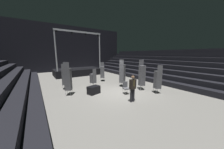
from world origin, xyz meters
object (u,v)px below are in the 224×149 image
at_px(chair_stack_mid_left, 68,79).
at_px(chair_stack_rear_right, 93,78).
at_px(man_with_tie, 133,87).
at_px(chair_stack_front_right, 142,75).
at_px(loose_chair_near_man, 126,87).
at_px(chair_stack_mid_right, 64,77).
at_px(chair_stack_front_left, 102,72).
at_px(equipment_road_case, 94,90).
at_px(chair_stack_rear_left, 158,79).
at_px(chair_stack_mid_centre, 122,73).
at_px(stage_riser, 78,71).

relative_size(chair_stack_mid_left, chair_stack_rear_right, 1.45).
height_order(man_with_tie, chair_stack_front_right, chair_stack_front_right).
height_order(chair_stack_mid_left, loose_chair_near_man, chair_stack_mid_left).
xyz_separation_m(chair_stack_mid_right, chair_stack_rear_right, (2.31, -0.84, -0.25)).
xyz_separation_m(chair_stack_front_left, equipment_road_case, (-2.63, -3.29, -0.77)).
distance_m(man_with_tie, chair_stack_rear_left, 2.77).
xyz_separation_m(chair_stack_front_left, loose_chair_near_man, (-0.58, -4.68, -0.53)).
height_order(man_with_tie, chair_stack_front_left, chair_stack_front_left).
bearing_deg(chair_stack_mid_left, equipment_road_case, 6.94).
bearing_deg(chair_stack_front_left, chair_stack_mid_centre, 126.48).
height_order(chair_stack_mid_left, chair_stack_rear_right, chair_stack_mid_left).
height_order(stage_riser, chair_stack_rear_right, stage_riser).
height_order(chair_stack_front_right, chair_stack_rear_right, chair_stack_front_right).
bearing_deg(loose_chair_near_man, equipment_road_case, -21.25).
bearing_deg(chair_stack_mid_left, chair_stack_mid_right, 117.82).
height_order(chair_stack_mid_right, equipment_road_case, chair_stack_mid_right).
xyz_separation_m(man_with_tie, chair_stack_mid_right, (-2.95, 5.31, 0.11)).
xyz_separation_m(chair_stack_mid_centre, chair_stack_rear_right, (-2.33, 1.38, -0.42)).
height_order(chair_stack_rear_left, chair_stack_rear_right, chair_stack_rear_left).
xyz_separation_m(chair_stack_mid_left, chair_stack_mid_right, (0.12, 1.77, -0.13)).
relative_size(chair_stack_front_left, chair_stack_front_right, 0.83).
distance_m(stage_riser, equipment_road_case, 9.00).
bearing_deg(chair_stack_rear_right, chair_stack_front_right, -64.11).
relative_size(stage_riser, chair_stack_mid_left, 2.59).
xyz_separation_m(stage_riser, chair_stack_mid_left, (-3.27, -8.09, 0.67)).
xyz_separation_m(chair_stack_rear_right, equipment_road_case, (-0.76, -1.70, -0.56)).
bearing_deg(chair_stack_mid_left, chair_stack_front_right, 10.15).
bearing_deg(equipment_road_case, chair_stack_rear_left, -32.61).
relative_size(chair_stack_mid_centre, loose_chair_near_man, 2.71).
bearing_deg(man_with_tie, equipment_road_case, -60.93).
bearing_deg(chair_stack_front_left, equipment_road_case, 79.11).
height_order(chair_stack_mid_centre, loose_chair_near_man, chair_stack_mid_centre).
bearing_deg(loose_chair_near_man, chair_stack_mid_left, -17.17).
height_order(chair_stack_front_right, chair_stack_mid_left, chair_stack_front_right).
xyz_separation_m(chair_stack_mid_centre, chair_stack_rear_left, (1.08, -2.98, -0.17)).
xyz_separation_m(chair_stack_mid_right, equipment_road_case, (1.55, -2.54, -0.81)).
bearing_deg(stage_riser, equipment_road_case, -100.28).
relative_size(chair_stack_front_left, chair_stack_rear_left, 0.96).
bearing_deg(chair_stack_mid_left, chair_stack_rear_left, 1.10).
distance_m(chair_stack_mid_centre, chair_stack_rear_right, 2.74).
distance_m(man_with_tie, chair_stack_mid_centre, 3.53).
distance_m(chair_stack_front_right, chair_stack_mid_centre, 1.85).
bearing_deg(chair_stack_mid_centre, chair_stack_mid_left, -119.88).
xyz_separation_m(chair_stack_mid_centre, equipment_road_case, (-3.09, -0.32, -0.98)).
height_order(stage_riser, loose_chair_near_man, stage_riser).
bearing_deg(chair_stack_rear_right, chair_stack_mid_right, 141.14).
xyz_separation_m(chair_stack_front_left, chair_stack_mid_centre, (0.46, -2.97, 0.21)).
bearing_deg(stage_riser, chair_stack_front_left, -79.57).
xyz_separation_m(man_with_tie, chair_stack_rear_right, (-0.64, 4.47, -0.14)).
relative_size(stage_riser, chair_stack_front_left, 3.00).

